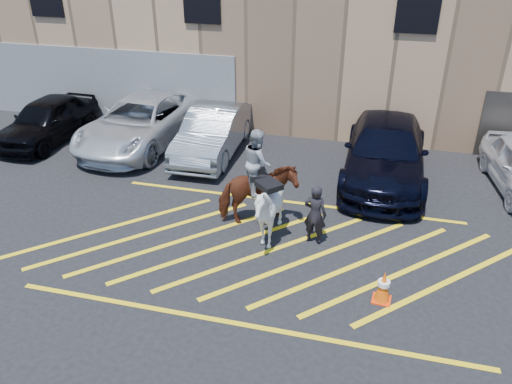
% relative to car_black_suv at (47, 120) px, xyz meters
% --- Properties ---
extents(ground, '(90.00, 90.00, 0.00)m').
position_rel_car_black_suv_xyz_m(ground, '(9.14, -4.60, -0.76)').
color(ground, black).
rests_on(ground, ground).
extents(car_black_suv, '(1.94, 4.52, 1.52)m').
position_rel_car_black_suv_xyz_m(car_black_suv, '(0.00, 0.00, 0.00)').
color(car_black_suv, black).
rests_on(car_black_suv, ground).
extents(car_white_pickup, '(3.16, 6.04, 1.62)m').
position_rel_car_black_suv_xyz_m(car_white_pickup, '(3.39, 0.50, 0.05)').
color(car_white_pickup, silver).
rests_on(car_white_pickup, ground).
extents(car_silver_sedan, '(1.72, 4.71, 1.54)m').
position_rel_car_black_suv_xyz_m(car_silver_sedan, '(6.08, 0.30, 0.01)').
color(car_silver_sedan, gray).
rests_on(car_silver_sedan, ground).
extents(car_blue_suv, '(2.44, 5.87, 1.70)m').
position_rel_car_black_suv_xyz_m(car_blue_suv, '(11.66, -0.10, 0.09)').
color(car_blue_suv, black).
rests_on(car_blue_suv, ground).
extents(handler, '(0.61, 0.45, 1.53)m').
position_rel_car_black_suv_xyz_m(handler, '(10.13, -4.19, 0.01)').
color(handler, black).
rests_on(handler, ground).
extents(warehouse, '(32.42, 10.20, 7.30)m').
position_rel_car_black_suv_xyz_m(warehouse, '(9.13, 7.39, 2.89)').
color(warehouse, tan).
rests_on(warehouse, ground).
extents(hatching_zone, '(12.60, 5.12, 0.01)m').
position_rel_car_black_suv_xyz_m(hatching_zone, '(9.14, -4.90, -0.75)').
color(hatching_zone, yellow).
rests_on(hatching_zone, ground).
extents(mounted_bay, '(2.14, 1.62, 2.57)m').
position_rel_car_black_suv_xyz_m(mounted_bay, '(8.59, -3.68, 0.28)').
color(mounted_bay, '#5A2615').
rests_on(mounted_bay, ground).
extents(saddled_white, '(2.11, 2.11, 1.74)m').
position_rel_car_black_suv_xyz_m(saddled_white, '(9.06, -4.45, 0.12)').
color(saddled_white, silver).
rests_on(saddled_white, ground).
extents(traffic_cone, '(0.41, 0.41, 0.73)m').
position_rel_car_black_suv_xyz_m(traffic_cone, '(11.82, -6.00, -0.40)').
color(traffic_cone, '#FF390A').
rests_on(traffic_cone, ground).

